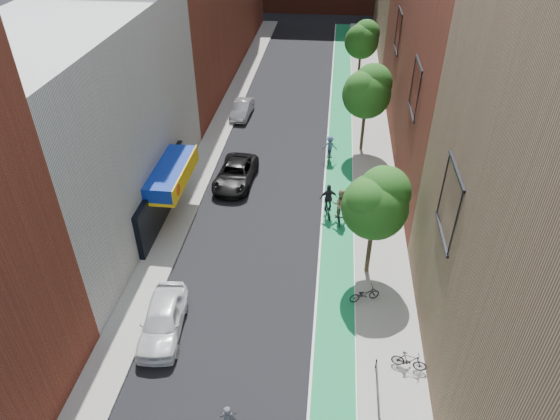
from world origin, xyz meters
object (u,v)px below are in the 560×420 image
(parked_car_silver, at_px, (242,109))
(cyclist_lane_near, at_px, (339,208))
(parked_car_white, at_px, (163,320))
(parked_car_black, at_px, (236,174))
(cyclist_lane_far, at_px, (329,150))
(cyclist_lane_mid, at_px, (328,203))

(parked_car_silver, distance_m, cyclist_lane_near, 16.94)
(parked_car_silver, bearing_deg, cyclist_lane_near, -56.73)
(parked_car_white, relative_size, parked_car_black, 0.88)
(cyclist_lane_far, bearing_deg, parked_car_black, 31.58)
(cyclist_lane_mid, xyz_separation_m, cyclist_lane_far, (-0.13, 7.02, -0.05))
(cyclist_lane_near, distance_m, cyclist_lane_far, 7.59)
(parked_car_silver, xyz_separation_m, cyclist_lane_near, (8.62, -14.58, 0.28))
(parked_car_silver, bearing_deg, parked_car_white, -86.19)
(parked_car_white, xyz_separation_m, parked_car_silver, (-0.48, 24.44, -0.12))
(parked_car_silver, height_order, cyclist_lane_near, cyclist_lane_near)
(parked_car_white, bearing_deg, parked_car_silver, 85.56)
(cyclist_lane_near, distance_m, cyclist_lane_mid, 0.87)
(parked_car_black, bearing_deg, parked_car_white, -90.99)
(parked_car_white, height_order, parked_car_black, parked_car_white)
(cyclist_lane_mid, bearing_deg, cyclist_lane_far, -100.86)
(cyclist_lane_near, bearing_deg, cyclist_lane_far, -88.70)
(parked_car_white, height_order, parked_car_silver, parked_car_white)
(parked_car_silver, bearing_deg, cyclist_lane_far, -39.36)
(parked_car_white, xyz_separation_m, cyclist_lane_mid, (7.45, 10.38, 0.15))
(parked_car_white, relative_size, cyclist_lane_near, 2.06)
(parked_car_white, height_order, cyclist_lane_far, cyclist_lane_far)
(parked_car_silver, relative_size, cyclist_lane_mid, 1.82)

